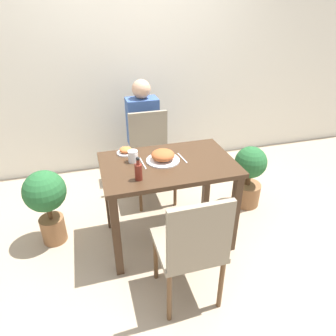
{
  "coord_description": "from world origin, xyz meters",
  "views": [
    {
      "loc": [
        -0.57,
        -2.0,
        1.87
      ],
      "look_at": [
        0.0,
        0.0,
        0.71
      ],
      "focal_mm": 32.0,
      "sensor_mm": 36.0,
      "label": 1
    }
  ],
  "objects_px": {
    "sauce_bottle": "(138,171)",
    "potted_plant_right": "(249,174)",
    "chair_near": "(192,245)",
    "potted_plant_left": "(46,199)",
    "food_plate": "(163,156)",
    "side_plate": "(126,151)",
    "drink_cup": "(133,156)",
    "chair_far": "(151,152)",
    "person_figure": "(143,132)"
  },
  "relations": [
    {
      "from": "drink_cup",
      "to": "potted_plant_right",
      "type": "xyz_separation_m",
      "value": [
        1.19,
        0.18,
        -0.46
      ]
    },
    {
      "from": "chair_far",
      "to": "person_figure",
      "type": "bearing_deg",
      "value": 90.03
    },
    {
      "from": "chair_near",
      "to": "side_plate",
      "type": "distance_m",
      "value": 1.0
    },
    {
      "from": "chair_near",
      "to": "potted_plant_left",
      "type": "distance_m",
      "value": 1.32
    },
    {
      "from": "potted_plant_left",
      "to": "chair_far",
      "type": "bearing_deg",
      "value": 24.94
    },
    {
      "from": "potted_plant_right",
      "to": "person_figure",
      "type": "height_order",
      "value": "person_figure"
    },
    {
      "from": "chair_far",
      "to": "side_plate",
      "type": "distance_m",
      "value": 0.61
    },
    {
      "from": "potted_plant_left",
      "to": "person_figure",
      "type": "xyz_separation_m",
      "value": [
        1.0,
        0.86,
        0.14
      ]
    },
    {
      "from": "side_plate",
      "to": "sauce_bottle",
      "type": "xyz_separation_m",
      "value": [
        0.02,
        -0.44,
        0.05
      ]
    },
    {
      "from": "side_plate",
      "to": "drink_cup",
      "type": "relative_size",
      "value": 1.6
    },
    {
      "from": "side_plate",
      "to": "potted_plant_right",
      "type": "xyz_separation_m",
      "value": [
        1.22,
        0.02,
        -0.43
      ]
    },
    {
      "from": "chair_far",
      "to": "sauce_bottle",
      "type": "bearing_deg",
      "value": -108.19
    },
    {
      "from": "food_plate",
      "to": "sauce_bottle",
      "type": "xyz_separation_m",
      "value": [
        -0.24,
        -0.23,
        0.03
      ]
    },
    {
      "from": "potted_plant_right",
      "to": "chair_far",
      "type": "bearing_deg",
      "value": 154.51
    },
    {
      "from": "food_plate",
      "to": "chair_far",
      "type": "bearing_deg",
      "value": 85.28
    },
    {
      "from": "side_plate",
      "to": "sauce_bottle",
      "type": "bearing_deg",
      "value": -87.09
    },
    {
      "from": "side_plate",
      "to": "person_figure",
      "type": "xyz_separation_m",
      "value": [
        0.32,
        0.85,
        -0.21
      ]
    },
    {
      "from": "person_figure",
      "to": "drink_cup",
      "type": "bearing_deg",
      "value": -105.74
    },
    {
      "from": "food_plate",
      "to": "potted_plant_right",
      "type": "relative_size",
      "value": 0.41
    },
    {
      "from": "drink_cup",
      "to": "chair_near",
      "type": "bearing_deg",
      "value": -73.72
    },
    {
      "from": "chair_near",
      "to": "sauce_bottle",
      "type": "height_order",
      "value": "sauce_bottle"
    },
    {
      "from": "person_figure",
      "to": "chair_near",
      "type": "bearing_deg",
      "value": -91.91
    },
    {
      "from": "chair_far",
      "to": "potted_plant_right",
      "type": "height_order",
      "value": "chair_far"
    },
    {
      "from": "chair_far",
      "to": "drink_cup",
      "type": "xyz_separation_m",
      "value": [
        -0.28,
        -0.61,
        0.29
      ]
    },
    {
      "from": "potted_plant_left",
      "to": "potted_plant_right",
      "type": "height_order",
      "value": "potted_plant_left"
    },
    {
      "from": "food_plate",
      "to": "potted_plant_left",
      "type": "bearing_deg",
      "value": 167.93
    },
    {
      "from": "chair_near",
      "to": "potted_plant_left",
      "type": "bearing_deg",
      "value": -44.17
    },
    {
      "from": "chair_far",
      "to": "side_plate",
      "type": "bearing_deg",
      "value": -124.97
    },
    {
      "from": "side_plate",
      "to": "sauce_bottle",
      "type": "distance_m",
      "value": 0.45
    },
    {
      "from": "food_plate",
      "to": "potted_plant_left",
      "type": "height_order",
      "value": "food_plate"
    },
    {
      "from": "side_plate",
      "to": "drink_cup",
      "type": "distance_m",
      "value": 0.16
    },
    {
      "from": "food_plate",
      "to": "side_plate",
      "type": "distance_m",
      "value": 0.34
    },
    {
      "from": "chair_far",
      "to": "person_figure",
      "type": "height_order",
      "value": "person_figure"
    },
    {
      "from": "potted_plant_right",
      "to": "person_figure",
      "type": "relative_size",
      "value": 0.55
    },
    {
      "from": "chair_far",
      "to": "sauce_bottle",
      "type": "distance_m",
      "value": 0.99
    },
    {
      "from": "person_figure",
      "to": "food_plate",
      "type": "bearing_deg",
      "value": -92.96
    },
    {
      "from": "chair_near",
      "to": "potted_plant_right",
      "type": "distance_m",
      "value": 1.36
    },
    {
      "from": "sauce_bottle",
      "to": "potted_plant_right",
      "type": "xyz_separation_m",
      "value": [
        1.2,
        0.47,
        -0.48
      ]
    },
    {
      "from": "potted_plant_left",
      "to": "person_figure",
      "type": "bearing_deg",
      "value": 40.66
    },
    {
      "from": "chair_far",
      "to": "drink_cup",
      "type": "relative_size",
      "value": 9.87
    },
    {
      "from": "food_plate",
      "to": "sauce_bottle",
      "type": "relative_size",
      "value": 1.47
    },
    {
      "from": "sauce_bottle",
      "to": "person_figure",
      "type": "relative_size",
      "value": 0.15
    },
    {
      "from": "drink_cup",
      "to": "person_figure",
      "type": "relative_size",
      "value": 0.08
    },
    {
      "from": "side_plate",
      "to": "potted_plant_left",
      "type": "distance_m",
      "value": 0.77
    },
    {
      "from": "food_plate",
      "to": "side_plate",
      "type": "relative_size",
      "value": 1.79
    },
    {
      "from": "chair_near",
      "to": "person_figure",
      "type": "relative_size",
      "value": 0.78
    },
    {
      "from": "sauce_bottle",
      "to": "person_figure",
      "type": "xyz_separation_m",
      "value": [
        0.29,
        1.29,
        -0.25
      ]
    },
    {
      "from": "sauce_bottle",
      "to": "potted_plant_right",
      "type": "distance_m",
      "value": 1.37
    },
    {
      "from": "chair_far",
      "to": "potted_plant_left",
      "type": "height_order",
      "value": "chair_far"
    },
    {
      "from": "drink_cup",
      "to": "potted_plant_right",
      "type": "relative_size",
      "value": 0.14
    }
  ]
}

